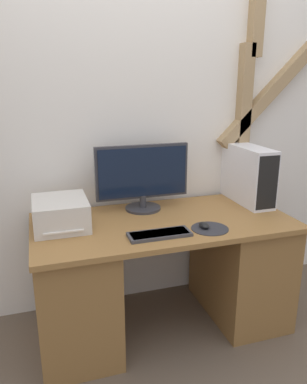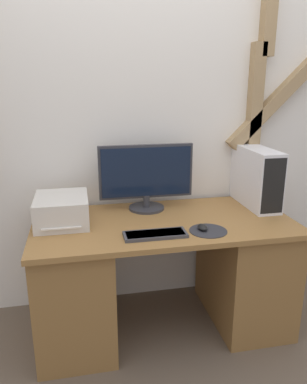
# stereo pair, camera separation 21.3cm
# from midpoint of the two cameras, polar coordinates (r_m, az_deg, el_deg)

# --- Properties ---
(ground_plane) EXTENTS (12.00, 12.00, 0.00)m
(ground_plane) POSITION_cam_midpoint_polar(r_m,az_deg,el_deg) (2.28, 1.78, -24.70)
(ground_plane) COLOR brown
(wall_back) EXTENTS (6.40, 0.13, 2.70)m
(wall_back) POSITION_cam_midpoint_polar(r_m,az_deg,el_deg) (2.47, -4.09, 13.18)
(wall_back) COLOR white
(wall_back) RESTS_ON ground_plane
(desk) EXTENTS (1.52, 0.74, 0.71)m
(desk) POSITION_cam_midpoint_polar(r_m,az_deg,el_deg) (2.35, -1.18, -12.19)
(desk) COLOR olive
(desk) RESTS_ON ground_plane
(monitor) EXTENTS (0.59, 0.22, 0.41)m
(monitor) POSITION_cam_midpoint_polar(r_m,az_deg,el_deg) (2.34, -4.30, 2.47)
(monitor) COLOR #333338
(monitor) RESTS_ON desk
(keyboard) EXTENTS (0.34, 0.12, 0.02)m
(keyboard) POSITION_cam_midpoint_polar(r_m,az_deg,el_deg) (1.99, -2.17, -6.49)
(keyboard) COLOR #3D3D42
(keyboard) RESTS_ON desk
(mousepad) EXTENTS (0.21, 0.21, 0.00)m
(mousepad) POSITION_cam_midpoint_polar(r_m,az_deg,el_deg) (2.09, 5.70, -5.62)
(mousepad) COLOR #2D2D33
(mousepad) RESTS_ON desk
(mouse) EXTENTS (0.05, 0.08, 0.03)m
(mouse) POSITION_cam_midpoint_polar(r_m,az_deg,el_deg) (2.09, 4.83, -5.12)
(mouse) COLOR black
(mouse) RESTS_ON mousepad
(computer_tower) EXTENTS (0.16, 0.46, 0.38)m
(computer_tower) POSITION_cam_midpoint_polar(r_m,az_deg,el_deg) (2.55, 11.90, 2.60)
(computer_tower) COLOR white
(computer_tower) RESTS_ON desk
(printer) EXTENTS (0.30, 0.36, 0.16)m
(printer) POSITION_cam_midpoint_polar(r_m,az_deg,el_deg) (2.18, -16.74, -3.18)
(printer) COLOR beige
(printer) RESTS_ON desk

